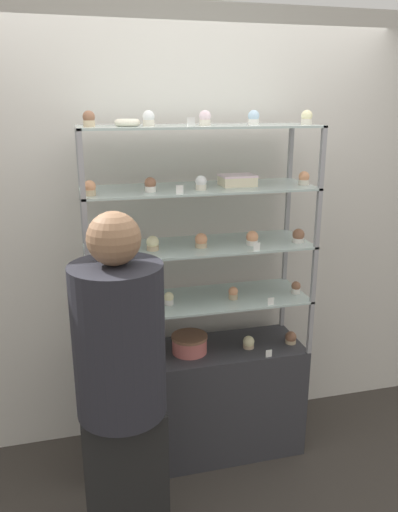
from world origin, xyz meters
TOP-DOWN VIEW (x-y plane):
  - ground_plane at (0.00, 0.00)m, footprint 20.00×20.00m
  - back_wall at (0.00, 0.35)m, footprint 8.00×0.05m
  - display_base at (0.00, 0.00)m, footprint 1.23×0.41m
  - display_riser_lower at (0.00, 0.00)m, footprint 1.23×0.41m
  - display_riser_middle at (0.00, 0.00)m, footprint 1.23×0.41m
  - display_riser_upper at (0.00, 0.00)m, footprint 1.23×0.41m
  - display_riser_top at (0.00, 0.00)m, footprint 1.23×0.41m
  - layer_cake_centerpiece at (-0.06, -0.02)m, footprint 0.21×0.21m
  - sheet_cake_frosted at (0.21, 0.00)m, footprint 0.19×0.15m
  - cupcake_0 at (-0.54, -0.05)m, footprint 0.07×0.07m
  - cupcake_1 at (-0.26, -0.07)m, footprint 0.07×0.07m
  - cupcake_2 at (0.29, -0.05)m, footprint 0.07×0.07m
  - cupcake_3 at (0.55, -0.06)m, footprint 0.07×0.07m
  - price_tag_0 at (0.36, -0.19)m, footprint 0.04×0.00m
  - cupcake_4 at (-0.56, -0.07)m, footprint 0.05×0.05m
  - cupcake_5 at (-0.18, -0.04)m, footprint 0.05×0.05m
  - cupcake_6 at (0.19, -0.05)m, footprint 0.05×0.05m
  - cupcake_7 at (0.57, -0.05)m, footprint 0.05×0.05m
  - price_tag_1 at (0.36, -0.19)m, footprint 0.04×0.00m
  - cupcake_8 at (-0.54, -0.08)m, footprint 0.07×0.07m
  - cupcake_9 at (-0.26, -0.04)m, footprint 0.07×0.07m
  - cupcake_10 at (0.00, -0.05)m, footprint 0.07×0.07m
  - cupcake_11 at (0.28, -0.07)m, footprint 0.07×0.07m
  - cupcake_12 at (0.55, -0.09)m, footprint 0.07×0.07m
  - price_tag_2 at (0.26, -0.19)m, footprint 0.04×0.00m
  - cupcake_13 at (-0.57, -0.11)m, footprint 0.06×0.06m
  - cupcake_14 at (-0.27, -0.08)m, footprint 0.06×0.06m
  - cupcake_15 at (-0.01, -0.09)m, footprint 0.06×0.06m
  - cupcake_16 at (0.57, -0.07)m, footprint 0.06×0.06m
  - price_tag_3 at (-0.15, -0.19)m, footprint 0.04×0.00m
  - cupcake_17 at (-0.55, -0.05)m, footprint 0.06×0.06m
  - cupcake_18 at (-0.27, -0.06)m, footprint 0.06×0.06m
  - cupcake_19 at (0.01, -0.07)m, footprint 0.06×0.06m
  - cupcake_20 at (0.28, -0.05)m, footprint 0.06×0.06m
  - cupcake_21 at (0.56, -0.07)m, footprint 0.06×0.06m
  - price_tag_4 at (-0.09, -0.19)m, footprint 0.04×0.00m
  - donut_glazed at (-0.37, -0.03)m, footprint 0.13×0.13m
  - customer_figure at (-0.51, -0.62)m, footprint 0.39×0.39m

SIDE VIEW (x-z plane):
  - ground_plane at x=0.00m, z-range 0.00..0.00m
  - display_base at x=0.00m, z-range 0.00..0.69m
  - price_tag_0 at x=0.36m, z-range 0.69..0.74m
  - cupcake_0 at x=-0.54m, z-range 0.69..0.76m
  - cupcake_1 at x=-0.26m, z-range 0.69..0.76m
  - cupcake_2 at x=0.29m, z-range 0.69..0.76m
  - cupcake_3 at x=0.55m, z-range 0.69..0.76m
  - layer_cake_centerpiece at x=-0.06m, z-range 0.69..0.80m
  - customer_figure at x=-0.51m, z-range 0.06..1.72m
  - display_riser_lower at x=0.00m, z-range 0.83..1.15m
  - price_tag_1 at x=0.36m, z-range 1.01..1.05m
  - cupcake_4 at x=-0.56m, z-range 1.01..1.08m
  - cupcake_5 at x=-0.18m, z-range 1.01..1.08m
  - cupcake_6 at x=0.19m, z-range 1.01..1.08m
  - cupcake_7 at x=0.57m, z-range 1.01..1.08m
  - back_wall at x=0.00m, z-range 0.00..2.60m
  - display_riser_middle at x=0.00m, z-range 1.15..1.46m
  - price_tag_2 at x=0.26m, z-range 1.33..1.37m
  - cupcake_8 at x=-0.54m, z-range 1.32..1.40m
  - cupcake_9 at x=-0.26m, z-range 1.32..1.40m
  - cupcake_10 at x=0.00m, z-range 1.32..1.40m
  - cupcake_11 at x=0.28m, z-range 1.32..1.40m
  - cupcake_12 at x=0.55m, z-range 1.32..1.40m
  - display_riser_upper at x=0.00m, z-range 1.46..1.78m
  - price_tag_3 at x=-0.15m, z-range 1.64..1.69m
  - sheet_cake_frosted at x=0.21m, z-range 1.64..1.70m
  - cupcake_13 at x=-0.57m, z-range 1.64..1.72m
  - cupcake_14 at x=-0.27m, z-range 1.64..1.72m
  - cupcake_15 at x=-0.01m, z-range 1.64..1.72m
  - cupcake_16 at x=0.57m, z-range 1.64..1.72m
  - display_riser_top at x=0.00m, z-range 1.78..2.10m
  - donut_glazed at x=-0.37m, z-range 1.96..2.00m
  - price_tag_4 at x=-0.09m, z-range 1.96..2.01m
  - cupcake_17 at x=-0.55m, z-range 1.96..2.03m
  - cupcake_18 at x=-0.27m, z-range 1.96..2.03m
  - cupcake_19 at x=0.01m, z-range 1.96..2.03m
  - cupcake_20 at x=0.28m, z-range 1.96..2.03m
  - cupcake_21 at x=0.56m, z-range 1.96..2.03m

